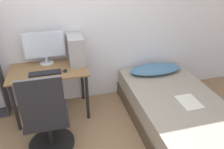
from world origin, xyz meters
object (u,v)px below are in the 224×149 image
object	(u,v)px
monitor	(44,46)
pc_tower	(76,50)
office_chair	(48,123)
bed	(177,113)
keyboard	(45,73)

from	to	relation	value
monitor	pc_tower	xyz separation A→B (m)	(0.41, -0.09, -0.06)
office_chair	monitor	xyz separation A→B (m)	(0.04, 0.89, 0.57)
office_chair	bed	size ratio (longest dim) A/B	0.53
monitor	keyboard	xyz separation A→B (m)	(-0.02, -0.31, -0.24)
keyboard	pc_tower	bearing A→B (deg)	27.10
office_chair	bed	distance (m)	1.65
keyboard	pc_tower	xyz separation A→B (m)	(0.43, 0.22, 0.19)
bed	pc_tower	world-z (taller)	pc_tower
keyboard	pc_tower	size ratio (longest dim) A/B	1.02
bed	monitor	bearing A→B (deg)	150.75
keyboard	monitor	bearing A→B (deg)	86.02
bed	monitor	distance (m)	1.99
office_chair	pc_tower	xyz separation A→B (m)	(0.45, 0.80, 0.52)
office_chair	keyboard	bearing A→B (deg)	88.36
office_chair	keyboard	size ratio (longest dim) A/B	2.64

